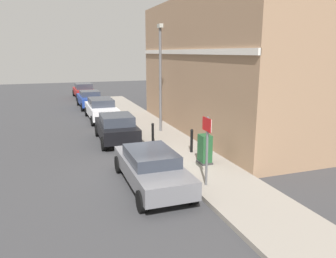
# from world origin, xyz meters

# --- Properties ---
(ground) EXTENTS (80.00, 80.00, 0.00)m
(ground) POSITION_xyz_m (0.00, 0.00, 0.00)
(ground) COLOR #38383A
(sidewalk) EXTENTS (2.46, 30.00, 0.15)m
(sidewalk) POSITION_xyz_m (1.97, 6.00, 0.07)
(sidewalk) COLOR gray
(sidewalk) RESTS_ON ground
(corner_building) EXTENTS (6.25, 13.98, 7.27)m
(corner_building) POSITION_xyz_m (6.27, 4.99, 3.64)
(corner_building) COLOR #937256
(corner_building) RESTS_ON ground
(car_grey) EXTENTS (1.78, 4.43, 1.27)m
(car_grey) POSITION_xyz_m (-0.41, -1.40, 0.69)
(car_grey) COLOR slate
(car_grey) RESTS_ON ground
(car_black) EXTENTS (1.94, 3.95, 1.42)m
(car_black) POSITION_xyz_m (-0.45, 4.62, 0.74)
(car_black) COLOR black
(car_black) RESTS_ON ground
(car_white) EXTENTS (1.81, 4.51, 1.45)m
(car_white) POSITION_xyz_m (-0.38, 10.43, 0.77)
(car_white) COLOR silver
(car_white) RESTS_ON ground
(car_blue) EXTENTS (1.85, 4.23, 1.40)m
(car_blue) POSITION_xyz_m (-0.53, 15.75, 0.73)
(car_blue) COLOR navy
(car_blue) RESTS_ON ground
(car_red) EXTENTS (1.98, 4.50, 1.43)m
(car_red) POSITION_xyz_m (-0.42, 21.99, 0.74)
(car_red) COLOR maroon
(car_red) RESTS_ON ground
(utility_cabinet) EXTENTS (0.46, 0.61, 1.15)m
(utility_cabinet) POSITION_xyz_m (2.13, -0.23, 0.68)
(utility_cabinet) COLOR #1E4C28
(utility_cabinet) RESTS_ON sidewalk
(bollard_near_cabinet) EXTENTS (0.14, 0.14, 1.04)m
(bollard_near_cabinet) POSITION_xyz_m (2.23, 1.29, 0.70)
(bollard_near_cabinet) COLOR black
(bollard_near_cabinet) RESTS_ON sidewalk
(bollard_far_kerb) EXTENTS (0.14, 0.14, 1.04)m
(bollard_far_kerb) POSITION_xyz_m (0.99, 3.06, 0.70)
(bollard_far_kerb) COLOR black
(bollard_far_kerb) RESTS_ON sidewalk
(street_sign) EXTENTS (0.08, 0.60, 2.30)m
(street_sign) POSITION_xyz_m (1.22, -2.24, 1.66)
(street_sign) COLOR #59595B
(street_sign) RESTS_ON sidewalk
(lamppost) EXTENTS (0.20, 0.44, 5.72)m
(lamppost) POSITION_xyz_m (2.20, 5.56, 3.30)
(lamppost) COLOR #59595B
(lamppost) RESTS_ON sidewalk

